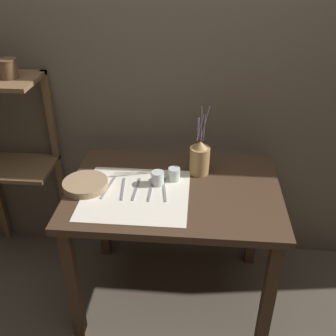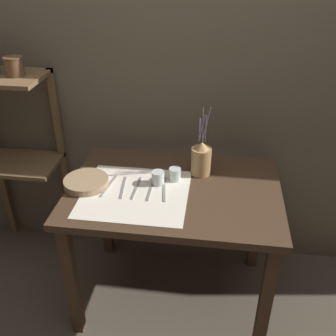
% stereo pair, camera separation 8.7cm
% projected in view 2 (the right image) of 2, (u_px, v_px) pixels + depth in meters
% --- Properties ---
extents(ground_plane, '(12.00, 12.00, 0.00)m').
position_uv_depth(ground_plane, '(173.00, 292.00, 2.47)').
color(ground_plane, brown).
extents(stone_wall_back, '(7.00, 0.06, 2.40)m').
position_uv_depth(stone_wall_back, '(185.00, 82.00, 2.28)').
color(stone_wall_back, brown).
rests_on(stone_wall_back, ground_plane).
extents(wooden_table, '(1.12, 0.78, 0.79)m').
position_uv_depth(wooden_table, '(174.00, 206.00, 2.12)').
color(wooden_table, '#422D1E').
rests_on(wooden_table, ground_plane).
extents(wooden_shelf_unit, '(0.50, 0.33, 1.26)m').
position_uv_depth(wooden_shelf_unit, '(15.00, 135.00, 2.41)').
color(wooden_shelf_unit, brown).
rests_on(wooden_shelf_unit, ground_plane).
extents(linen_cloth, '(0.54, 0.50, 0.00)m').
position_uv_depth(linen_cloth, '(135.00, 193.00, 2.02)').
color(linen_cloth, silver).
rests_on(linen_cloth, wooden_table).
extents(pitcher_with_flowers, '(0.11, 0.11, 0.41)m').
position_uv_depth(pitcher_with_flowers, '(201.00, 159.00, 2.14)').
color(pitcher_with_flowers, '#A87F4C').
rests_on(pitcher_with_flowers, wooden_table).
extents(wooden_bowl, '(0.24, 0.24, 0.04)m').
position_uv_depth(wooden_bowl, '(86.00, 182.00, 2.08)').
color(wooden_bowl, '#9E7F5B').
rests_on(wooden_bowl, wooden_table).
extents(glass_tumbler_near, '(0.07, 0.07, 0.07)m').
position_uv_depth(glass_tumbler_near, '(158.00, 178.00, 2.07)').
color(glass_tumbler_near, silver).
rests_on(glass_tumbler_near, wooden_table).
extents(glass_tumbler_far, '(0.06, 0.06, 0.07)m').
position_uv_depth(glass_tumbler_far, '(175.00, 174.00, 2.11)').
color(glass_tumbler_far, silver).
rests_on(glass_tumbler_far, wooden_table).
extents(fork_outer, '(0.04, 0.21, 0.00)m').
position_uv_depth(fork_outer, '(108.00, 186.00, 2.07)').
color(fork_outer, gray).
rests_on(fork_outer, wooden_table).
extents(knife_center, '(0.03, 0.21, 0.00)m').
position_uv_depth(knife_center, '(123.00, 187.00, 2.06)').
color(knife_center, gray).
rests_on(knife_center, wooden_table).
extents(fork_inner, '(0.02, 0.21, 0.00)m').
position_uv_depth(fork_inner, '(136.00, 188.00, 2.06)').
color(fork_inner, gray).
rests_on(fork_inner, wooden_table).
extents(spoon_inner, '(0.02, 0.22, 0.02)m').
position_uv_depth(spoon_inner, '(153.00, 183.00, 2.09)').
color(spoon_inner, gray).
rests_on(spoon_inner, wooden_table).
extents(spoon_outer, '(0.05, 0.22, 0.02)m').
position_uv_depth(spoon_outer, '(164.00, 183.00, 2.09)').
color(spoon_outer, gray).
rests_on(spoon_outer, wooden_table).
extents(metal_pot_small, '(0.10, 0.10, 0.10)m').
position_uv_depth(metal_pot_small, '(14.00, 66.00, 2.14)').
color(metal_pot_small, brown).
rests_on(metal_pot_small, wooden_shelf_unit).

